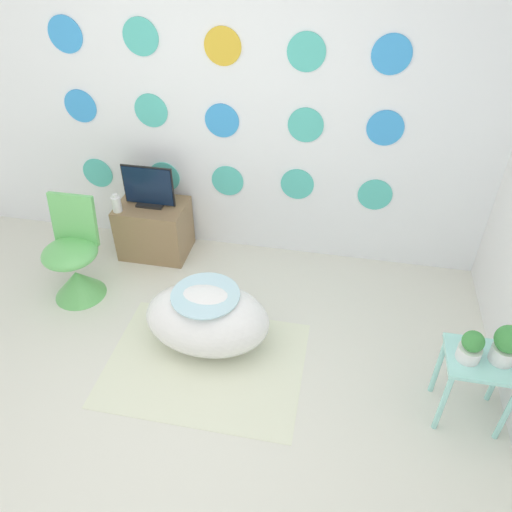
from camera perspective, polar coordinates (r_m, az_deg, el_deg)
The scene contains 11 objects.
ground_plane at distance 3.05m, azimuth -12.27°, elevation -21.05°, with size 12.00×12.00×0.00m, color silver.
wall_back_dotted at distance 3.77m, azimuth -3.35°, elevation 17.82°, with size 5.00×0.05×2.60m.
rug at distance 3.38m, azimuth -5.81°, elevation -12.11°, with size 1.28×0.96×0.01m.
bathtub at distance 3.33m, azimuth -5.58°, elevation -7.14°, with size 0.83×0.54×0.46m.
chair at distance 3.92m, azimuth -20.00°, elevation -1.18°, with size 0.40×0.40×0.78m.
tv_cabinet at distance 4.22m, azimuth -11.53°, elevation 3.08°, with size 0.55×0.40×0.46m.
tv at distance 4.03m, azimuth -12.18°, elevation 7.57°, with size 0.41×0.12×0.34m.
vase at distance 4.05m, azimuth -15.65°, elevation 5.78°, with size 0.07×0.07×0.15m.
side_table at distance 3.09m, azimuth 24.04°, elevation -11.93°, with size 0.39×0.32×0.48m.
potted_plant_left at distance 2.92m, azimuth 23.38°, elevation -9.50°, with size 0.13×0.13×0.19m.
potted_plant_right at distance 2.96m, azimuth 26.77°, elevation -8.99°, with size 0.15×0.15×0.24m.
Camera 1 is at (0.89, -1.40, 2.56)m, focal length 35.00 mm.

